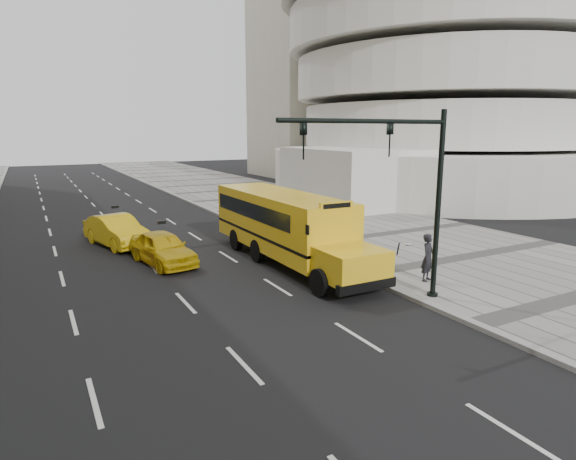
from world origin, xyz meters
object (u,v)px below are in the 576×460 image
school_bus (283,222)px  traffic_signal (407,184)px  taxi_far (117,231)px  pedestrian (428,258)px  taxi_near (163,248)px

school_bus → traffic_signal: bearing=-84.4°
traffic_signal → taxi_far: bearing=116.9°
school_bus → pedestrian: size_ratio=6.39×
taxi_far → pedestrian: bearing=-67.6°
traffic_signal → pedestrian: bearing=28.9°
school_bus → taxi_near: school_bus is taller
pedestrian → traffic_signal: size_ratio=0.28×
taxi_near → pedestrian: bearing=-52.8°
pedestrian → taxi_far: bearing=102.8°
pedestrian → school_bus: bearing=94.3°
school_bus → pedestrian: 6.54m
taxi_near → taxi_far: 4.66m
taxi_near → taxi_far: size_ratio=0.90×
taxi_far → traffic_signal: bearing=-78.2°
taxi_far → school_bus: bearing=-61.3°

